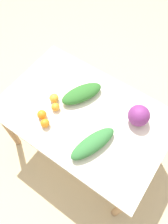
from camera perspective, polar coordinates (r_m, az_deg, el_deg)
name	(u,v)px	position (r m, az deg, el deg)	size (l,w,h in m)	color
ground_plane	(84,146)	(2.34, 0.00, -8.78)	(8.00, 8.00, 0.00)	#C6B289
dining_table	(84,119)	(1.78, 0.00, -1.79)	(1.32, 0.86, 0.70)	silver
cabbage_purple	(139,116)	(1.65, 14.13, -0.90)	(0.16, 0.16, 0.16)	#7A2D75
greens_bunch_scallion	(93,144)	(1.55, 2.33, -8.22)	(0.37, 0.12, 0.09)	#337538
greens_bunch_kale	(82,94)	(1.74, -0.60, 4.83)	(0.35, 0.14, 0.09)	#2D6B28
orange_0	(45,123)	(1.65, -10.15, -2.92)	(0.07, 0.07, 0.07)	orange
orange_1	(55,107)	(1.71, -7.46, 1.31)	(0.07, 0.07, 0.07)	orange
orange_2	(42,115)	(1.68, -10.95, -0.66)	(0.07, 0.07, 0.07)	orange
orange_3	(54,98)	(1.75, -7.84, 3.62)	(0.07, 0.07, 0.07)	#F9A833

